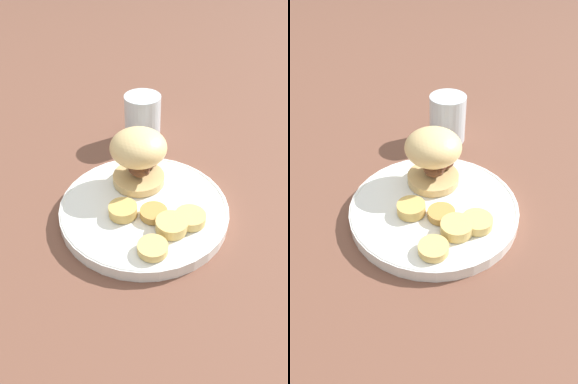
% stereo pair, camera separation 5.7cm
% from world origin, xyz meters
% --- Properties ---
extents(ground_plane, '(4.00, 4.00, 0.00)m').
position_xyz_m(ground_plane, '(0.00, 0.00, 0.00)').
color(ground_plane, brown).
extents(dinner_plate, '(0.26, 0.26, 0.02)m').
position_xyz_m(dinner_plate, '(0.00, 0.00, 0.01)').
color(dinner_plate, white).
rests_on(dinner_plate, ground_plane).
extents(sandwich, '(0.09, 0.09, 0.10)m').
position_xyz_m(sandwich, '(-0.01, 0.06, 0.07)').
color(sandwich, tan).
rests_on(sandwich, dinner_plate).
extents(potato_round_0, '(0.04, 0.04, 0.01)m').
position_xyz_m(potato_round_0, '(0.02, -0.03, 0.03)').
color(potato_round_0, '#BC8942').
rests_on(potato_round_0, dinner_plate).
extents(potato_round_1, '(0.05, 0.05, 0.02)m').
position_xyz_m(potato_round_1, '(0.04, -0.05, 0.03)').
color(potato_round_1, '#DBB766').
rests_on(potato_round_1, dinner_plate).
extents(potato_round_2, '(0.04, 0.04, 0.02)m').
position_xyz_m(potato_round_2, '(-0.03, -0.02, 0.03)').
color(potato_round_2, tan).
rests_on(potato_round_2, dinner_plate).
extents(potato_round_3, '(0.05, 0.05, 0.01)m').
position_xyz_m(potato_round_3, '(0.07, -0.03, 0.03)').
color(potato_round_3, '#DBB766').
rests_on(potato_round_3, dinner_plate).
extents(potato_round_4, '(0.04, 0.04, 0.01)m').
position_xyz_m(potato_round_4, '(0.02, -0.09, 0.03)').
color(potato_round_4, '#DBB766').
rests_on(potato_round_4, dinner_plate).
extents(drinking_glass, '(0.07, 0.07, 0.09)m').
position_xyz_m(drinking_glass, '(-0.01, 0.23, 0.05)').
color(drinking_glass, silver).
rests_on(drinking_glass, ground_plane).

